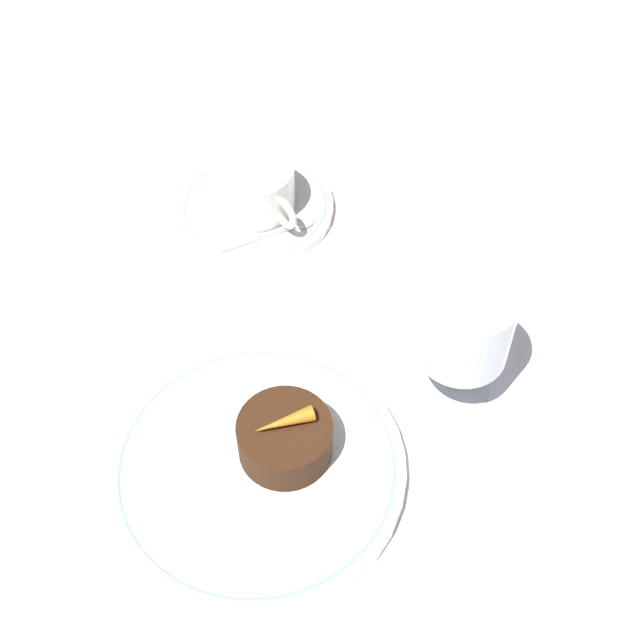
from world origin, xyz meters
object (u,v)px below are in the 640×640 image
coffee_cup (254,186)px  wine_glass (465,330)px  dinner_plate (257,468)px  dessert_cake (285,438)px

coffee_cup → wine_glass: size_ratio=0.86×
dinner_plate → coffee_cup: bearing=143.4°
coffee_cup → dessert_cake: (0.25, -0.15, -0.01)m
coffee_cup → wine_glass: 0.29m
dinner_plate → coffee_cup: coffee_cup is taller
dinner_plate → wine_glass: wine_glass is taller
dinner_plate → dessert_cake: 0.04m
coffee_cup → wine_glass: bearing=1.2°
dessert_cake → coffee_cup: bearing=148.2°
coffee_cup → wine_glass: (0.28, 0.01, 0.05)m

